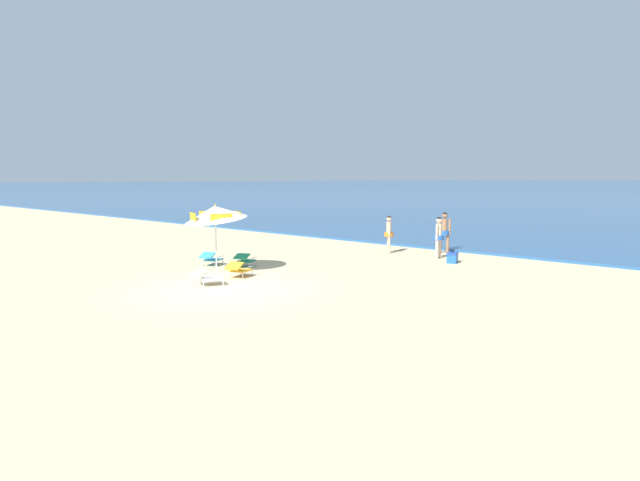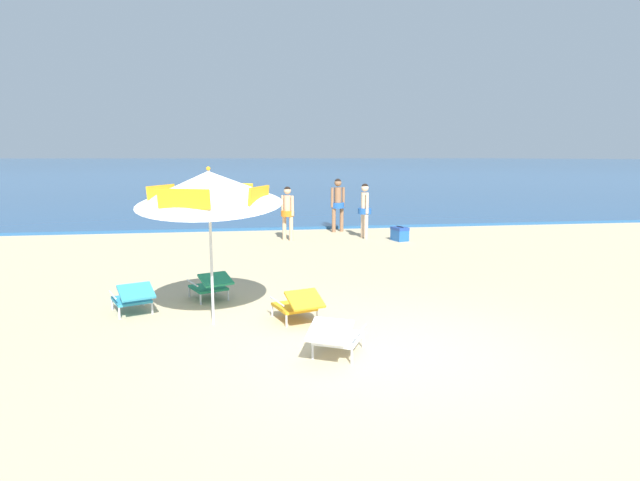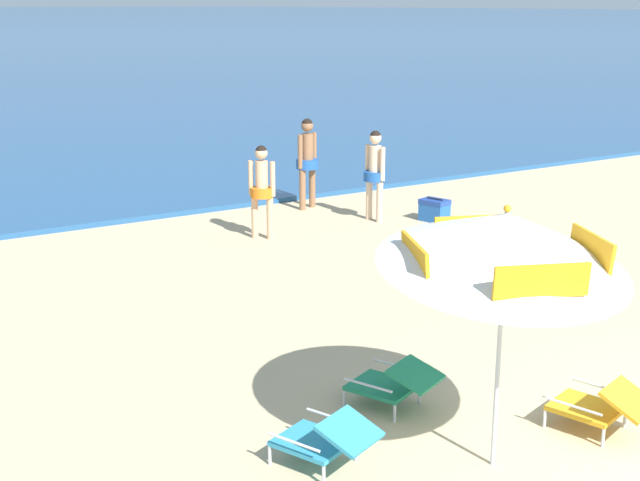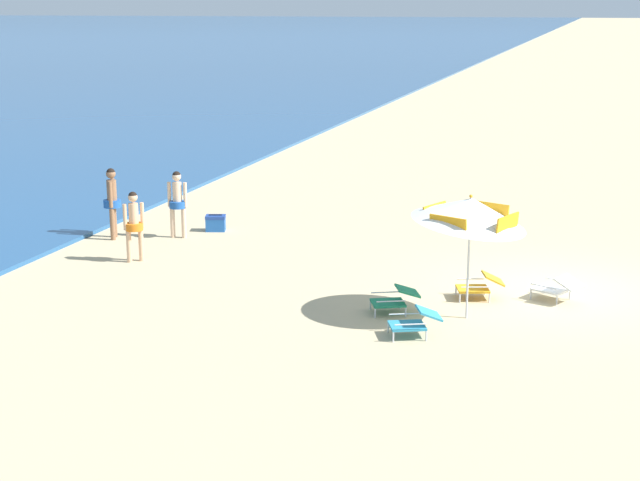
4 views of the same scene
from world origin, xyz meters
TOP-DOWN VIEW (x-y plane):
  - beach_umbrella_striped_main at (-2.32, 1.51)m, footprint 2.39×2.42m
  - lounge_chair_beside_umbrella at (-2.42, 2.83)m, footprint 0.83×1.00m
  - lounge_chair_facing_sea at (-3.58, 2.22)m, footprint 0.83×1.01m
  - lounge_chair_spare_folded at (-1.08, 1.43)m, footprint 0.77×1.00m
  - person_standing_near_shore at (1.27, 10.66)m, footprint 0.49×0.43m
  - person_standing_beside at (-0.51, 9.15)m, footprint 0.39×0.39m
  - person_wading_in at (1.81, 9.18)m, footprint 0.40×0.49m
  - cooler_box at (2.72, 8.58)m, footprint 0.48×0.57m

SIDE VIEW (x-z plane):
  - cooler_box at x=2.72m, z-range -0.01..0.42m
  - lounge_chair_spare_folded at x=-1.08m, z-range 0.02..0.53m
  - lounge_chair_facing_sea at x=-3.58m, z-range 0.02..0.53m
  - lounge_chair_beside_umbrella at x=-2.42m, z-range 0.03..0.53m
  - person_standing_beside at x=-0.51m, z-range 0.12..1.71m
  - person_wading_in at x=1.81m, z-range 0.13..1.78m
  - person_standing_near_shore at x=1.27m, z-range 0.14..1.87m
  - beach_umbrella_striped_main at x=-2.32m, z-range 0.81..3.20m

